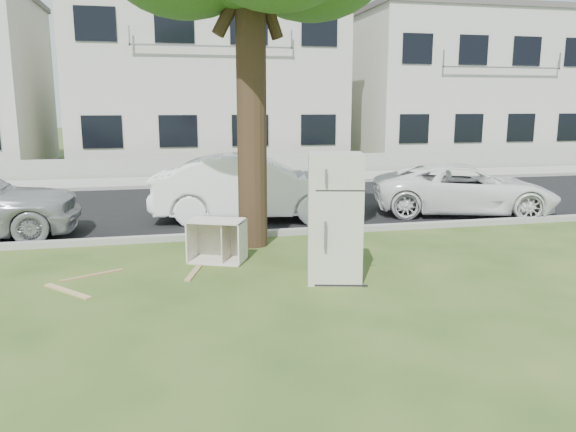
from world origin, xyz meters
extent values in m
plane|color=#284518|center=(0.00, 0.00, 0.00)|extent=(120.00, 120.00, 0.00)
cube|color=black|center=(0.00, 6.00, 0.01)|extent=(120.00, 7.00, 0.01)
cube|color=gray|center=(0.00, 2.45, 0.00)|extent=(120.00, 0.18, 0.12)
cube|color=gray|center=(0.00, 9.55, 0.00)|extent=(120.00, 0.18, 0.12)
cube|color=gray|center=(0.00, 11.00, 0.01)|extent=(120.00, 2.80, 0.01)
cube|color=gray|center=(0.00, 12.60, 0.35)|extent=(120.00, 0.15, 0.70)
cylinder|color=black|center=(-0.40, 1.80, 2.60)|extent=(0.54, 0.54, 5.20)
cube|color=beige|center=(0.00, 17.50, 3.60)|extent=(11.00, 8.00, 7.20)
cube|color=beige|center=(12.00, 17.50, 3.30)|extent=(10.00, 8.00, 6.60)
cube|color=#595451|center=(12.00, 17.50, 6.72)|extent=(10.20, 8.16, 0.24)
cube|color=#B7B2A5|center=(0.45, -0.55, 0.95)|extent=(0.94, 0.89, 1.90)
cube|color=silver|center=(-1.16, 0.84, 0.36)|extent=(1.06, 0.88, 0.71)
cube|color=olive|center=(-3.13, 0.43, 0.01)|extent=(0.90, 0.50, 0.02)
cube|color=tan|center=(-3.39, -0.30, 0.01)|extent=(0.74, 0.83, 0.02)
cube|color=#9D8857|center=(-1.60, 0.21, 0.01)|extent=(0.33, 0.83, 0.02)
imported|color=white|center=(-0.02, 4.14, 0.74)|extent=(4.69, 2.24, 1.48)
imported|color=white|center=(5.05, 3.77, 0.60)|extent=(4.68, 3.11, 1.19)
camera|label=1|loc=(-2.00, -8.33, 2.60)|focal=35.00mm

